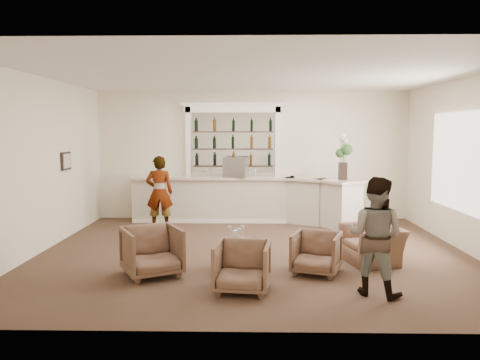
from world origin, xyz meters
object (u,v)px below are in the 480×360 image
(bar_counter, at_px, (246,199))
(armchair_right, at_px, (316,253))
(espresso_machine, at_px, (236,167))
(armchair_far, at_px, (372,244))
(guest, at_px, (375,236))
(armchair_center, at_px, (242,267))
(flower_vase, at_px, (343,154))
(cocktail_table, at_px, (237,254))
(armchair_left, at_px, (152,251))
(sommelier, at_px, (159,192))

(bar_counter, height_order, armchair_right, bar_counter)
(espresso_machine, bearing_deg, bar_counter, 21.36)
(armchair_far, bearing_deg, guest, -27.19)
(bar_counter, xyz_separation_m, armchair_center, (-0.01, -5.12, -0.22))
(armchair_far, bearing_deg, flower_vase, 165.60)
(armchair_right, bearing_deg, flower_vase, 92.68)
(bar_counter, relative_size, cocktail_table, 9.18)
(armchair_left, distance_m, espresso_machine, 4.66)
(bar_counter, bearing_deg, armchair_far, -58.21)
(armchair_far, bearing_deg, armchair_center, -69.16)
(guest, bearing_deg, armchair_right, -22.25)
(armchair_left, relative_size, armchair_right, 1.17)
(guest, bearing_deg, flower_vase, -63.59)
(sommelier, xyz_separation_m, guest, (3.85, -4.35, -0.03))
(cocktail_table, bearing_deg, armchair_far, 10.47)
(cocktail_table, height_order, flower_vase, flower_vase)
(bar_counter, bearing_deg, guest, -70.54)
(cocktail_table, height_order, armchair_right, armchair_right)
(sommelier, height_order, armchair_center, sommelier)
(armchair_far, relative_size, flower_vase, 0.92)
(sommelier, height_order, armchair_right, sommelier)
(sommelier, distance_m, guest, 5.81)
(cocktail_table, xyz_separation_m, sommelier, (-1.89, 3.19, 0.61))
(sommelier, bearing_deg, armchair_right, 127.49)
(sommelier, xyz_separation_m, espresso_machine, (1.76, 0.81, 0.53))
(sommelier, xyz_separation_m, armchair_center, (2.00, -4.27, -0.50))
(armchair_center, xyz_separation_m, flower_vase, (2.30, 4.53, 1.38))
(armchair_center, bearing_deg, armchair_left, 161.06)
(sommelier, xyz_separation_m, armchair_right, (3.18, -3.41, -0.52))
(armchair_right, height_order, armchair_far, armchair_right)
(sommelier, distance_m, espresso_machine, 2.01)
(armchair_right, xyz_separation_m, flower_vase, (1.12, 3.67, 1.41))
(bar_counter, height_order, armchair_center, bar_counter)
(bar_counter, relative_size, armchair_right, 7.75)
(sommelier, distance_m, armchair_right, 4.69)
(sommelier, bearing_deg, armchair_far, 141.62)
(sommelier, height_order, armchair_left, sommelier)
(armchair_center, bearing_deg, flower_vase, 69.87)
(armchair_far, bearing_deg, sommelier, -136.31)
(espresso_machine, relative_size, flower_vase, 0.52)
(armchair_left, height_order, armchair_far, armchair_left)
(sommelier, bearing_deg, espresso_machine, -160.79)
(armchair_center, height_order, flower_vase, flower_vase)
(armchair_far, bearing_deg, bar_counter, -161.57)
(sommelier, xyz_separation_m, armchair_left, (0.56, -3.58, -0.47))
(flower_vase, bearing_deg, cocktail_table, -124.97)
(guest, xyz_separation_m, flower_vase, (0.45, 4.61, 0.91))
(guest, distance_m, armchair_far, 1.73)
(cocktail_table, xyz_separation_m, armchair_center, (0.11, -1.09, 0.11))
(armchair_left, xyz_separation_m, espresso_machine, (1.19, 4.39, 0.99))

